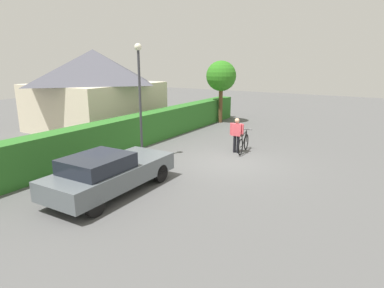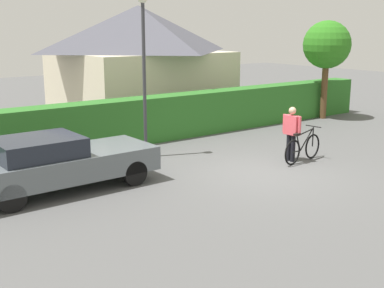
{
  "view_description": "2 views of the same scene",
  "coord_description": "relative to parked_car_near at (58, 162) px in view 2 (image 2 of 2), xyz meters",
  "views": [
    {
      "loc": [
        -11.72,
        -5.35,
        4.04
      ],
      "look_at": [
        -0.85,
        1.27,
        0.79
      ],
      "focal_mm": 30.69,
      "sensor_mm": 36.0,
      "label": 1
    },
    {
      "loc": [
        -9.09,
        -9.11,
        3.76
      ],
      "look_at": [
        -1.66,
        0.87,
        0.85
      ],
      "focal_mm": 46.84,
      "sensor_mm": 36.0,
      "label": 2
    }
  ],
  "objects": [
    {
      "name": "bicycle",
      "position": [
        6.58,
        -1.71,
        -0.29
      ],
      "size": [
        1.74,
        0.5,
        0.97
      ],
      "color": "black",
      "rests_on": "ground"
    },
    {
      "name": "house_distant",
      "position": [
        7.09,
        8.1,
        1.7
      ],
      "size": [
        6.75,
        6.24,
        4.66
      ],
      "color": "beige",
      "rests_on": "ground"
    },
    {
      "name": "person_rider",
      "position": [
        6.36,
        -1.46,
        0.22
      ],
      "size": [
        0.22,
        0.64,
        1.57
      ],
      "color": "black",
      "rests_on": "ground"
    },
    {
      "name": "parked_car_near",
      "position": [
        0.0,
        0.0,
        0.0
      ],
      "size": [
        4.4,
        1.82,
        1.33
      ],
      "color": "slate",
      "rests_on": "ground"
    },
    {
      "name": "hedge_row",
      "position": [
        4.87,
        3.17,
        0.06
      ],
      "size": [
        19.84,
        0.9,
        1.5
      ],
      "primitive_type": "cube",
      "color": "#2D6D26",
      "rests_on": "ground"
    },
    {
      "name": "ground_plane",
      "position": [
        4.87,
        -1.82,
        -0.69
      ],
      "size": [
        60.0,
        60.0,
        0.0
      ],
      "primitive_type": "plane",
      "color": "#545454"
    },
    {
      "name": "tree_kerbside",
      "position": [
        12.66,
        2.49,
        2.33
      ],
      "size": [
        1.95,
        1.95,
        4.03
      ],
      "color": "brown",
      "rests_on": "ground"
    },
    {
      "name": "street_lamp",
      "position": [
        3.27,
        1.41,
        2.29
      ],
      "size": [
        0.28,
        0.28,
        4.68
      ],
      "color": "#38383D",
      "rests_on": "ground"
    }
  ]
}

